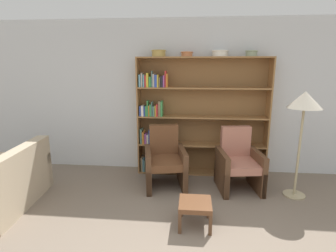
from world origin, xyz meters
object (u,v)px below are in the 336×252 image
Objects in this scene: bowl_olive at (159,53)px; floor_lamp at (304,105)px; bookshelf at (190,119)px; bowl_brass at (251,53)px; footstool at (195,206)px; armchair_leather at (165,161)px; bowl_stoneware at (187,54)px; armchair_cushioned at (238,163)px; bowl_slate at (220,53)px.

floor_lamp is (2.18, -0.74, -0.75)m from bowl_olive.
bookshelf reaches higher than floor_lamp.
floor_lamp is (0.63, -0.74, -0.75)m from bowl_brass.
bowl_olive reaches higher than footstool.
armchair_leather is (-1.38, -0.56, -1.73)m from bowl_brass.
bowl_olive is 0.64× the size of footstool.
bowl_stoneware is 2.51m from footstool.
armchair_cushioned is at bearing -36.22° from bookshelf.
floor_lamp is at bearing -25.07° from bookshelf.
bowl_olive reaches higher than floor_lamp.
bowl_stoneware is 0.22× the size of armchair_cushioned.
armchair_leather and armchair_cushioned have the same top height.
bowl_slate is 0.29× the size of armchair_cushioned.
bowl_slate is (1.03, 0.00, -0.01)m from bowl_olive.
bowl_brass reaches higher than footstool.
floor_lamp is at bearing 159.90° from armchair_cushioned.
armchair_cushioned is (0.86, -0.56, -1.72)m from bowl_stoneware.
armchair_leather is (0.16, -0.56, -1.73)m from bowl_olive.
bowl_brass is at bearing 0.00° from bowl_stoneware.
bowl_slate reaches higher than bookshelf.
bowl_brass is at bearing 61.74° from footstool.
bowl_stoneware is 1.99m from floor_lamp.
bookshelf is 11.15× the size of bowl_brass.
floor_lamp is at bearing -18.73° from bowl_olive.
armchair_leather is at bearing 113.93° from footstool.
bookshelf is 10.76× the size of bowl_stoneware.
bookshelf is at bearing 177.24° from bowl_slate.
bookshelf is 1.84m from footstool.
bowl_stoneware is (-0.07, -0.02, 1.13)m from bookshelf.
bowl_stoneware is at bearing -131.03° from armchair_leather.
footstool is at bearing -68.58° from bowl_olive.
bowl_olive is 0.91× the size of bowl_slate.
bookshelf is 8.99× the size of bowl_olive.
bowl_brass is (1.06, 0.00, 0.01)m from bowl_stoneware.
bowl_olive is 1.20× the size of bowl_stoneware.
bowl_olive reaches higher than armchair_leather.
bookshelf is 1.24m from bowl_slate.
bookshelf is 8.20× the size of bowl_slate.
bookshelf is at bearing 93.45° from footstool.
bowl_brass is (1.54, -0.00, -0.01)m from bowl_olive.
bowl_olive is at bearing 111.42° from footstool.
bowl_brass is at bearing -117.64° from armchair_cushioned.
floor_lamp is at bearing 31.18° from footstool.
bowl_stoneware is 1.83m from armchair_leather.
bowl_brass is (0.99, -0.02, 1.14)m from bookshelf.
footstool is (-0.69, -1.10, -0.16)m from armchair_cushioned.
bowl_olive is 2.60m from footstool.
bowl_slate is 0.29× the size of armchair_leather.
bookshelf is 1.51m from bowl_brass.
armchair_cushioned is at bearing 167.84° from floor_lamp.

